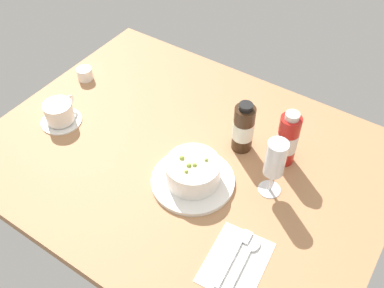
{
  "coord_description": "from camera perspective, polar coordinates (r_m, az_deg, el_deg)",
  "views": [
    {
      "loc": [
        47.13,
        -66.77,
        90.44
      ],
      "look_at": [
        3.79,
        -2.03,
        8.38
      ],
      "focal_mm": 40.86,
      "sensor_mm": 36.0,
      "label": 1
    }
  ],
  "objects": [
    {
      "name": "ground_plane",
      "position": [
        1.23,
        -0.94,
        -1.89
      ],
      "size": [
        110.0,
        84.0,
        3.0
      ],
      "primitive_type": "cube",
      "color": "#A8754C"
    },
    {
      "name": "porridge_bowl",
      "position": [
        1.13,
        0.11,
        -3.83
      ],
      "size": [
        22.06,
        22.06,
        8.35
      ],
      "color": "white",
      "rests_on": "ground_plane"
    },
    {
      "name": "cutlery_setting",
      "position": [
        1.03,
        5.93,
        -14.87
      ],
      "size": [
        14.61,
        18.6,
        0.9
      ],
      "color": "white",
      "rests_on": "ground_plane"
    },
    {
      "name": "coffee_cup",
      "position": [
        1.35,
        -16.92,
        3.88
      ],
      "size": [
        12.07,
        13.01,
        6.84
      ],
      "color": "white",
      "rests_on": "ground_plane"
    },
    {
      "name": "creamer_jug",
      "position": [
        1.5,
        -13.85,
        8.93
      ],
      "size": [
        5.93,
        4.99,
        4.71
      ],
      "color": "white",
      "rests_on": "ground_plane"
    },
    {
      "name": "wine_glass",
      "position": [
        1.07,
        10.81,
        -2.16
      ],
      "size": [
        5.92,
        5.92,
        17.33
      ],
      "color": "white",
      "rests_on": "ground_plane"
    },
    {
      "name": "sauce_bottle_brown",
      "position": [
        1.2,
        6.72,
        2.07
      ],
      "size": [
        5.89,
        5.89,
        15.91
      ],
      "color": "#382314",
      "rests_on": "ground_plane"
    },
    {
      "name": "sauce_bottle_red",
      "position": [
        1.18,
        12.32,
        0.57
      ],
      "size": [
        5.77,
        5.77,
        17.14
      ],
      "color": "#B21E19",
      "rests_on": "ground_plane"
    }
  ]
}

